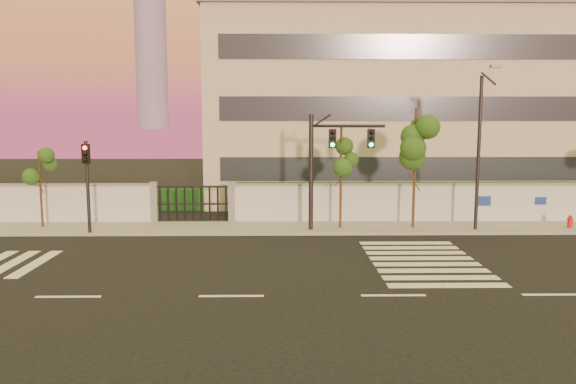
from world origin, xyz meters
name	(u,v)px	position (x,y,z in m)	size (l,w,h in m)	color
ground	(231,296)	(0.00, 0.00, 0.00)	(120.00, 120.00, 0.00)	black
sidewalk	(250,228)	(0.00, 10.50, 0.07)	(60.00, 3.00, 0.15)	gray
perimeter_wall	(253,203)	(0.10, 12.00, 1.07)	(60.00, 0.36, 2.20)	silver
hedge_row	(274,201)	(1.17, 14.74, 0.82)	(41.00, 4.25, 1.80)	#103711
institutional_building	(389,108)	(9.00, 21.99, 6.16)	(24.40, 12.40, 12.25)	beige
distant_skyscraper	(150,7)	(-65.00, 280.00, 61.98)	(16.00, 16.00, 118.00)	slate
road_markings	(198,265)	(-1.58, 3.76, 0.01)	(57.00, 7.62, 0.02)	silver
street_tree_c	(40,172)	(-10.17, 10.60, 2.86)	(1.33, 1.06, 3.88)	#382314
street_tree_d	(342,155)	(4.46, 10.22, 3.68)	(1.51, 1.20, 5.00)	#382314
street_tree_e	(416,141)	(8.02, 10.19, 4.36)	(1.63, 1.30, 5.93)	#382314
traffic_signal_main	(326,158)	(3.68, 9.73, 3.56)	(3.53, 0.98, 5.63)	black
traffic_signal_secondary	(87,176)	(-7.40, 9.12, 2.80)	(0.34, 0.34, 4.41)	black
streetlight_east	(480,145)	(10.90, 9.54, 4.19)	(0.46, 1.87, 7.75)	black
fire_hydrant	(570,223)	(15.63, 9.99, 0.38)	(0.30, 0.29, 0.77)	red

